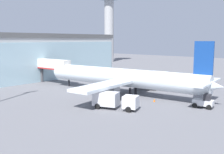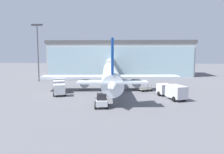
{
  "view_description": "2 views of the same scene",
  "coord_description": "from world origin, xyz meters",
  "px_view_note": "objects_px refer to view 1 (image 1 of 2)",
  "views": [
    {
      "loc": [
        -42.01,
        -26.0,
        11.03
      ],
      "look_at": [
        -1.47,
        9.24,
        3.35
      ],
      "focal_mm": 42.0,
      "sensor_mm": 36.0,
      "label": 1
    },
    {
      "loc": [
        3.67,
        -43.22,
        8.71
      ],
      "look_at": [
        -0.38,
        7.26,
        2.81
      ],
      "focal_mm": 35.0,
      "sensor_mm": 36.0,
      "label": 2
    }
  ],
  "objects_px": {
    "control_tower": "(109,17)",
    "safety_cone_nose": "(154,100)",
    "airplane": "(124,78)",
    "baggage_cart": "(153,87)",
    "fuel_truck": "(192,84)",
    "catering_truck": "(114,100)",
    "pushback_tug": "(204,102)",
    "jet_bridge": "(52,65)",
    "safety_cone_wingtip": "(170,86)"
  },
  "relations": [
    {
      "from": "control_tower",
      "to": "fuel_truck",
      "type": "distance_m",
      "value": 81.64
    },
    {
      "from": "catering_truck",
      "to": "baggage_cart",
      "type": "bearing_deg",
      "value": 83.63
    },
    {
      "from": "catering_truck",
      "to": "pushback_tug",
      "type": "distance_m",
      "value": 14.78
    },
    {
      "from": "fuel_truck",
      "to": "airplane",
      "type": "bearing_deg",
      "value": 31.14
    },
    {
      "from": "catering_truck",
      "to": "safety_cone_nose",
      "type": "distance_m",
      "value": 8.82
    },
    {
      "from": "airplane",
      "to": "fuel_truck",
      "type": "height_order",
      "value": "airplane"
    },
    {
      "from": "jet_bridge",
      "to": "safety_cone_wingtip",
      "type": "height_order",
      "value": "jet_bridge"
    },
    {
      "from": "fuel_truck",
      "to": "jet_bridge",
      "type": "bearing_deg",
      "value": 2.43
    },
    {
      "from": "catering_truck",
      "to": "pushback_tug",
      "type": "height_order",
      "value": "catering_truck"
    },
    {
      "from": "pushback_tug",
      "to": "safety_cone_nose",
      "type": "xyz_separation_m",
      "value": [
        -1.83,
        8.29,
        -0.7
      ]
    },
    {
      "from": "airplane",
      "to": "catering_truck",
      "type": "relative_size",
      "value": 5.17
    },
    {
      "from": "jet_bridge",
      "to": "pushback_tug",
      "type": "distance_m",
      "value": 38.54
    },
    {
      "from": "jet_bridge",
      "to": "safety_cone_nose",
      "type": "bearing_deg",
      "value": 177.47
    },
    {
      "from": "airplane",
      "to": "fuel_truck",
      "type": "bearing_deg",
      "value": -132.56
    },
    {
      "from": "jet_bridge",
      "to": "control_tower",
      "type": "relative_size",
      "value": 0.33
    },
    {
      "from": "catering_truck",
      "to": "safety_cone_nose",
      "type": "relative_size",
      "value": 13.85
    },
    {
      "from": "airplane",
      "to": "catering_truck",
      "type": "xyz_separation_m",
      "value": [
        -10.25,
        -6.02,
        -1.88
      ]
    },
    {
      "from": "safety_cone_nose",
      "to": "pushback_tug",
      "type": "bearing_deg",
      "value": -77.52
    },
    {
      "from": "fuel_truck",
      "to": "safety_cone_wingtip",
      "type": "height_order",
      "value": "fuel_truck"
    },
    {
      "from": "safety_cone_wingtip",
      "to": "baggage_cart",
      "type": "bearing_deg",
      "value": 167.33
    },
    {
      "from": "control_tower",
      "to": "safety_cone_nose",
      "type": "height_order",
      "value": "control_tower"
    },
    {
      "from": "airplane",
      "to": "fuel_truck",
      "type": "xyz_separation_m",
      "value": [
        12.28,
        -9.11,
        -1.88
      ]
    },
    {
      "from": "baggage_cart",
      "to": "pushback_tug",
      "type": "bearing_deg",
      "value": 33.54
    },
    {
      "from": "fuel_truck",
      "to": "pushback_tug",
      "type": "bearing_deg",
      "value": 99.26
    },
    {
      "from": "catering_truck",
      "to": "safety_cone_nose",
      "type": "bearing_deg",
      "value": 55.15
    },
    {
      "from": "baggage_cart",
      "to": "control_tower",
      "type": "bearing_deg",
      "value": -159.47
    },
    {
      "from": "airplane",
      "to": "safety_cone_wingtip",
      "type": "relative_size",
      "value": 71.61
    },
    {
      "from": "pushback_tug",
      "to": "control_tower",
      "type": "bearing_deg",
      "value": -47.49
    },
    {
      "from": "airplane",
      "to": "baggage_cart",
      "type": "height_order",
      "value": "airplane"
    },
    {
      "from": "fuel_truck",
      "to": "pushback_tug",
      "type": "height_order",
      "value": "fuel_truck"
    },
    {
      "from": "airplane",
      "to": "safety_cone_nose",
      "type": "xyz_separation_m",
      "value": [
        -1.83,
        -8.36,
        -3.07
      ]
    },
    {
      "from": "pushback_tug",
      "to": "jet_bridge",
      "type": "bearing_deg",
      "value": -5.94
    },
    {
      "from": "airplane",
      "to": "safety_cone_nose",
      "type": "bearing_deg",
      "value": 161.66
    },
    {
      "from": "jet_bridge",
      "to": "control_tower",
      "type": "distance_m",
      "value": 70.76
    },
    {
      "from": "jet_bridge",
      "to": "catering_truck",
      "type": "relative_size",
      "value": 1.51
    },
    {
      "from": "safety_cone_nose",
      "to": "control_tower",
      "type": "bearing_deg",
      "value": 46.94
    },
    {
      "from": "safety_cone_wingtip",
      "to": "jet_bridge",
      "type": "bearing_deg",
      "value": 121.95
    },
    {
      "from": "fuel_truck",
      "to": "control_tower",
      "type": "bearing_deg",
      "value": -57.49
    },
    {
      "from": "catering_truck",
      "to": "fuel_truck",
      "type": "bearing_deg",
      "value": 62.91
    },
    {
      "from": "jet_bridge",
      "to": "baggage_cart",
      "type": "relative_size",
      "value": 3.57
    },
    {
      "from": "control_tower",
      "to": "pushback_tug",
      "type": "height_order",
      "value": "control_tower"
    },
    {
      "from": "baggage_cart",
      "to": "fuel_truck",
      "type": "bearing_deg",
      "value": 92.85
    },
    {
      "from": "pushback_tug",
      "to": "catering_truck",
      "type": "bearing_deg",
      "value": 35.19
    },
    {
      "from": "pushback_tug",
      "to": "safety_cone_wingtip",
      "type": "distance_m",
      "value": 19.16
    },
    {
      "from": "control_tower",
      "to": "catering_truck",
      "type": "distance_m",
      "value": 94.0
    },
    {
      "from": "control_tower",
      "to": "fuel_truck",
      "type": "bearing_deg",
      "value": -125.19
    },
    {
      "from": "airplane",
      "to": "safety_cone_wingtip",
      "type": "height_order",
      "value": "airplane"
    },
    {
      "from": "pushback_tug",
      "to": "safety_cone_nose",
      "type": "bearing_deg",
      "value": 3.71
    },
    {
      "from": "pushback_tug",
      "to": "safety_cone_wingtip",
      "type": "relative_size",
      "value": 6.25
    },
    {
      "from": "safety_cone_nose",
      "to": "safety_cone_wingtip",
      "type": "distance_m",
      "value": 16.27
    }
  ]
}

